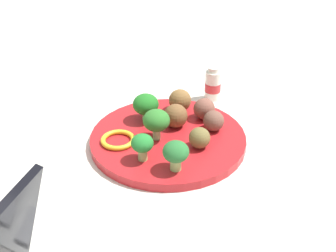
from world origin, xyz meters
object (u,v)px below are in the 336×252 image
at_px(pepper_ring_center, 118,140).
at_px(yogurt_bottle, 213,85).
at_px(meatball_back_left, 180,100).
at_px(meatball_far_rim, 214,121).
at_px(broccoli_floret_back_left, 146,105).
at_px(meatball_near_rim, 204,109).
at_px(knife, 103,233).
at_px(plate, 168,139).
at_px(broccoli_floret_back_right, 156,121).
at_px(napkin, 117,237).
at_px(broccoli_floret_front_left, 142,144).
at_px(fork, 125,242).
at_px(broccoli_floret_near_rim, 176,153).
at_px(meatball_front_left, 173,115).
at_px(meatball_back_right, 200,138).

xyz_separation_m(pepper_ring_center, yogurt_bottle, (-0.25, 0.09, 0.01)).
xyz_separation_m(meatball_back_left, meatball_far_rim, (0.04, 0.08, -0.00)).
height_order(broccoli_floret_back_left, meatball_near_rim, broccoli_floret_back_left).
height_order(pepper_ring_center, knife, pepper_ring_center).
height_order(meatball_near_rim, yogurt_bottle, yogurt_bottle).
height_order(meatball_far_rim, yogurt_bottle, yogurt_bottle).
height_order(plate, broccoli_floret_back_right, broccoli_floret_back_right).
distance_m(meatball_near_rim, napkin, 0.33).
relative_size(broccoli_floret_front_left, fork, 0.39).
height_order(broccoli_floret_near_rim, pepper_ring_center, broccoli_floret_near_rim).
height_order(broccoli_floret_back_right, fork, broccoli_floret_back_right).
xyz_separation_m(broccoli_floret_near_rim, meatball_far_rim, (-0.14, 0.02, -0.01)).
bearing_deg(broccoli_floret_near_rim, broccoli_floret_front_left, -92.86).
xyz_separation_m(broccoli_floret_back_left, meatball_far_rim, (-0.02, 0.13, -0.01)).
bearing_deg(fork, broccoli_floret_near_rim, 178.51).
distance_m(plate, fork, 0.26).
bearing_deg(knife, pepper_ring_center, -156.94).
height_order(broccoli_floret_near_rim, yogurt_bottle, yogurt_bottle).
xyz_separation_m(meatball_far_rim, pepper_ring_center, (0.10, -0.14, -0.01)).
distance_m(broccoli_floret_back_right, fork, 0.25).
bearing_deg(broccoli_floret_back_right, meatball_far_rim, 129.29).
bearing_deg(broccoli_floret_back_left, plate, 60.02).
bearing_deg(meatball_far_rim, meatball_back_left, -117.44).
xyz_separation_m(broccoli_floret_front_left, napkin, (0.16, 0.04, -0.04)).
distance_m(meatball_far_rim, meatball_front_left, 0.07).
distance_m(broccoli_floret_near_rim, knife, 0.17).
xyz_separation_m(meatball_back_left, pepper_ring_center, (0.15, -0.06, -0.02)).
xyz_separation_m(meatball_back_right, yogurt_bottle, (-0.21, -0.04, -0.00)).
bearing_deg(knife, broccoli_floret_back_left, -165.88).
relative_size(broccoli_floret_near_rim, meatball_front_left, 1.15).
bearing_deg(napkin, broccoli_floret_near_rim, 172.21).
distance_m(plate, broccoli_floret_front_left, 0.09).
bearing_deg(meatball_back_right, broccoli_floret_front_left, -45.49).
height_order(plate, broccoli_floret_near_rim, broccoli_floret_near_rim).
distance_m(broccoli_floret_near_rim, napkin, 0.16).
bearing_deg(broccoli_floret_back_left, meatball_back_right, 69.35).
height_order(broccoli_floret_near_rim, napkin, broccoli_floret_near_rim).
bearing_deg(yogurt_bottle, meatball_far_rim, 19.00).
xyz_separation_m(napkin, knife, (0.01, -0.02, 0.00)).
bearing_deg(fork, napkin, -117.43).
bearing_deg(broccoli_floret_back_right, meatball_back_right, 93.64).
distance_m(pepper_ring_center, napkin, 0.22).
height_order(plate, meatball_back_left, meatball_back_left).
height_order(broccoli_floret_front_left, meatball_near_rim, broccoli_floret_front_left).
bearing_deg(fork, broccoli_floret_front_left, -161.61).
distance_m(broccoli_floret_back_left, yogurt_bottle, 0.18).
xyz_separation_m(broccoli_floret_back_right, knife, (0.23, 0.03, -0.04)).
relative_size(broccoli_floret_front_left, meatball_back_left, 1.07).
bearing_deg(meatball_near_rim, broccoli_floret_front_left, -15.99).
xyz_separation_m(pepper_ring_center, napkin, (0.19, 0.10, -0.02)).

